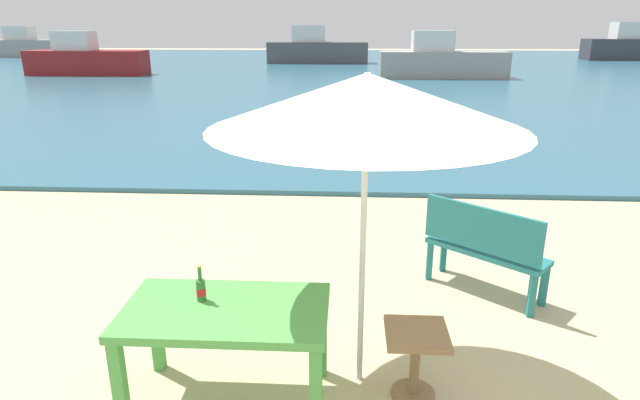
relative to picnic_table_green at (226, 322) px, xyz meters
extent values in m
cube|color=#2D6075|center=(0.98, 29.83, -0.61)|extent=(120.00, 50.00, 0.08)
cube|color=#4C9E47|center=(0.00, 0.00, 0.08)|extent=(1.40, 0.80, 0.06)
cube|color=#4C9E47|center=(-0.64, -0.34, -0.30)|extent=(0.08, 0.08, 0.70)
cube|color=#4C9E47|center=(0.64, -0.34, -0.30)|extent=(0.08, 0.08, 0.70)
cube|color=#4C9E47|center=(-0.64, 0.34, -0.30)|extent=(0.08, 0.08, 0.70)
cube|color=#4C9E47|center=(0.64, 0.34, -0.30)|extent=(0.08, 0.08, 0.70)
cylinder|color=#2D662D|center=(-0.18, 0.09, 0.19)|extent=(0.06, 0.06, 0.16)
cone|color=#2D662D|center=(-0.18, 0.09, 0.27)|extent=(0.06, 0.06, 0.03)
cylinder|color=#2D662D|center=(-0.18, 0.09, 0.32)|extent=(0.03, 0.03, 0.09)
cylinder|color=red|center=(-0.18, 0.09, 0.18)|extent=(0.07, 0.07, 0.05)
cylinder|color=gold|center=(-0.18, 0.09, 0.37)|extent=(0.03, 0.03, 0.01)
cylinder|color=silver|center=(0.93, 0.30, 0.50)|extent=(0.04, 0.04, 2.30)
cone|color=silver|center=(0.93, 0.30, 1.47)|extent=(2.10, 2.10, 0.36)
cube|color=olive|center=(1.32, 0.13, -0.13)|extent=(0.44, 0.44, 0.04)
cylinder|color=olive|center=(1.32, 0.13, -0.40)|extent=(0.07, 0.07, 0.50)
cylinder|color=olive|center=(1.32, 0.13, -0.64)|extent=(0.32, 0.32, 0.03)
cube|color=#237275|center=(2.21, 1.77, -0.20)|extent=(1.15, 1.05, 0.05)
cube|color=#237275|center=(2.11, 1.65, 0.08)|extent=(0.94, 0.81, 0.44)
cube|color=#237275|center=(2.72, 1.52, -0.44)|extent=(0.06, 0.06, 0.42)
cube|color=#237275|center=(1.88, 2.23, -0.44)|extent=(0.06, 0.06, 0.42)
cube|color=#237275|center=(2.54, 1.30, -0.44)|extent=(0.06, 0.06, 0.42)
cube|color=#237275|center=(1.70, 2.02, -0.44)|extent=(0.06, 0.06, 0.42)
cylinder|color=tan|center=(-0.79, 8.59, -0.47)|extent=(0.34, 0.34, 0.20)
sphere|color=tan|center=(-0.79, 8.59, -0.27)|extent=(0.21, 0.21, 0.21)
cube|color=maroon|center=(-12.96, 24.73, 0.05)|extent=(6.11, 1.67, 1.25)
cube|color=silver|center=(-13.52, 24.73, 1.17)|extent=(1.94, 1.25, 0.97)
cube|color=gray|center=(5.42, 24.07, 0.07)|extent=(6.21, 1.69, 1.27)
cube|color=silver|center=(4.85, 24.07, 1.20)|extent=(1.98, 1.27, 0.99)
cube|color=#38383F|center=(22.25, 39.19, 0.19)|extent=(7.46, 2.04, 1.53)
cube|color=silver|center=(21.57, 39.19, 1.55)|extent=(2.37, 1.53, 1.19)
cube|color=#4C4C4C|center=(-1.41, 34.44, 0.13)|extent=(6.84, 1.86, 1.40)
cube|color=silver|center=(-2.03, 34.44, 1.37)|extent=(2.18, 1.40, 1.09)
cube|color=gray|center=(-25.48, 40.40, 0.11)|extent=(6.63, 1.81, 1.36)
cube|color=silver|center=(-26.08, 40.40, 1.31)|extent=(2.11, 1.36, 1.06)
camera|label=1|loc=(0.82, -3.13, 1.94)|focal=29.60mm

